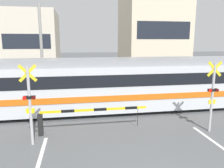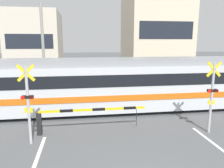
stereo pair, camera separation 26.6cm
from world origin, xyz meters
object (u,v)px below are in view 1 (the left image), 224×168
crossing_barrier_near (74,116)px  crossing_signal_right (212,94)px  commuter_train (141,82)px  pedestrian (114,77)px  crossing_barrier_far (135,86)px  crossing_signal_left (30,102)px

crossing_barrier_near → crossing_signal_right: size_ratio=1.51×
commuter_train → pedestrian: 6.33m
crossing_barrier_far → crossing_signal_left: 9.09m
crossing_signal_left → pedestrian: crossing_signal_left is taller
crossing_barrier_near → commuter_train: bearing=37.7°
crossing_barrier_near → pedestrian: pedestrian is taller
crossing_signal_left → crossing_signal_right: size_ratio=1.00×
crossing_barrier_near → crossing_barrier_far: bearing=53.1°
commuter_train → crossing_barrier_near: bearing=-142.3°
commuter_train → pedestrian: (-0.48, 6.27, -0.71)m
crossing_barrier_near → crossing_signal_left: bearing=-153.5°
crossing_barrier_near → crossing_barrier_far: size_ratio=1.00×
crossing_barrier_near → crossing_signal_right: bearing=-7.8°
commuter_train → crossing_signal_right: bearing=-61.4°
crossing_signal_left → pedestrian: bearing=63.2°
commuter_train → crossing_signal_left: size_ratio=5.88×
crossing_barrier_near → crossing_signal_left: 2.09m
crossing_barrier_far → pedestrian: bearing=105.2°
crossing_signal_right → pedestrian: crossing_signal_right is taller
crossing_barrier_near → crossing_barrier_far: 7.34m
crossing_barrier_far → crossing_signal_right: crossing_signal_right is taller
crossing_barrier_far → crossing_signal_right: bearing=-76.1°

